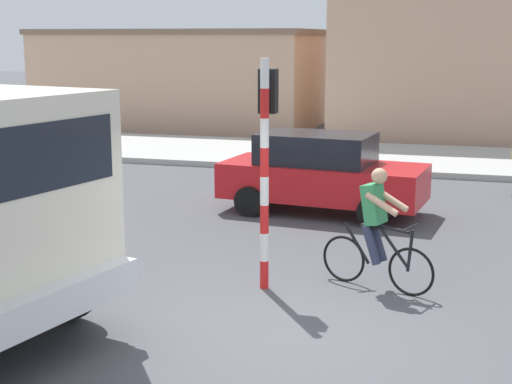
% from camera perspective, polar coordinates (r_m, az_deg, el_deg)
% --- Properties ---
extents(ground_plane, '(120.00, 120.00, 0.00)m').
position_cam_1_polar(ground_plane, '(9.02, 2.20, -11.00)').
color(ground_plane, '#4C4C51').
extents(sidewalk_far, '(80.00, 5.00, 0.16)m').
position_cam_1_polar(sidewalk_far, '(21.85, 10.73, 2.52)').
color(sidewalk_far, '#ADADA8').
rests_on(sidewalk_far, ground).
extents(cyclist, '(1.64, 0.72, 1.72)m').
position_cam_1_polar(cyclist, '(10.58, 9.13, -2.77)').
color(cyclist, black).
rests_on(cyclist, ground).
extents(traffic_light_pole, '(0.24, 0.43, 3.20)m').
position_cam_1_polar(traffic_light_pole, '(10.30, 0.77, 3.81)').
color(traffic_light_pole, red).
rests_on(traffic_light_pole, ground).
extents(car_red_near, '(4.16, 2.21, 1.60)m').
position_cam_1_polar(car_red_near, '(15.09, 4.96, 1.47)').
color(car_red_near, red).
rests_on(car_red_near, ground).
extents(building_corner_left, '(10.60, 6.54, 3.76)m').
position_cam_1_polar(building_corner_left, '(30.45, -5.36, 8.62)').
color(building_corner_left, tan).
rests_on(building_corner_left, ground).
extents(building_mid_block, '(8.42, 6.33, 5.95)m').
position_cam_1_polar(building_mid_block, '(27.60, 15.15, 10.24)').
color(building_mid_block, tan).
rests_on(building_mid_block, ground).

